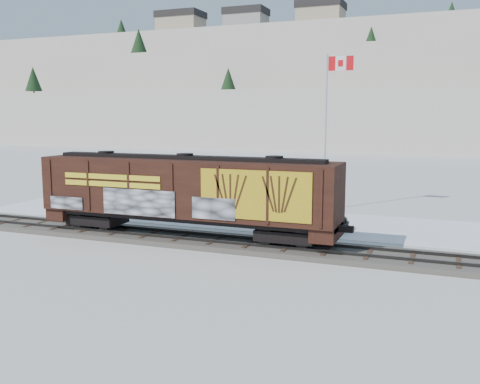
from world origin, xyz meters
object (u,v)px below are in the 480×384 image
at_px(flagpole, 327,154).
at_px(car_white, 281,206).
at_px(car_silver, 126,200).
at_px(car_dark, 308,214).
at_px(hopper_railcar, 185,191).

bearing_deg(flagpole, car_white, -117.69).
bearing_deg(car_silver, flagpole, -77.48).
relative_size(flagpole, car_white, 2.44).
xyz_separation_m(flagpole, car_white, (-2.13, -4.06, -3.31)).
height_order(flagpole, car_dark, flagpole).
bearing_deg(hopper_railcar, car_white, 71.35).
xyz_separation_m(car_white, car_dark, (2.45, -2.30, 0.01)).
bearing_deg(car_white, flagpole, -50.27).
relative_size(car_silver, car_dark, 0.81).
xyz_separation_m(flagpole, car_silver, (-13.51, -5.37, -3.34)).
bearing_deg(car_white, car_dark, -155.83).
bearing_deg(car_dark, car_white, 64.96).
bearing_deg(car_silver, hopper_railcar, -139.23).
distance_m(flagpole, car_silver, 14.92).
height_order(car_silver, car_dark, car_dark).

